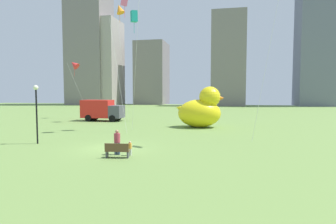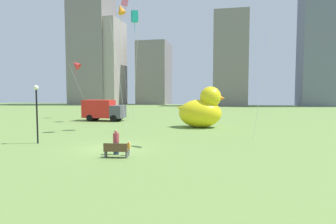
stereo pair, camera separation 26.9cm
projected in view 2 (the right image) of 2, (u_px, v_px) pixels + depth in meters
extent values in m
plane|color=olive|center=(113.00, 148.00, 20.26)|extent=(140.00, 140.00, 0.00)
cube|color=brown|center=(116.00, 151.00, 17.37)|extent=(1.50, 0.62, 0.06)
cube|color=brown|center=(115.00, 147.00, 17.15)|extent=(1.45, 0.23, 0.45)
cube|color=#47474C|center=(106.00, 154.00, 17.44)|extent=(0.12, 0.38, 0.39)
cube|color=#47474C|center=(127.00, 155.00, 17.32)|extent=(0.12, 0.38, 0.39)
cylinder|color=#38476B|center=(115.00, 148.00, 18.24)|extent=(0.18, 0.18, 0.78)
cylinder|color=#38476B|center=(118.00, 148.00, 18.19)|extent=(0.18, 0.18, 0.78)
cylinder|color=#B23F4C|center=(116.00, 138.00, 18.17)|extent=(0.39, 0.39, 0.58)
sphere|color=#A87C5B|center=(116.00, 131.00, 18.14)|extent=(0.23, 0.23, 0.23)
cylinder|color=silver|center=(128.00, 152.00, 17.98)|extent=(0.10, 0.10, 0.44)
cylinder|color=silver|center=(130.00, 152.00, 17.95)|extent=(0.10, 0.10, 0.44)
cylinder|color=gold|center=(129.00, 146.00, 17.94)|extent=(0.22, 0.22, 0.33)
sphere|color=#D8AD8C|center=(129.00, 142.00, 17.92)|extent=(0.13, 0.13, 0.13)
ellipsoid|color=yellow|center=(200.00, 113.00, 32.03)|extent=(4.78, 3.54, 3.12)
sphere|color=yellow|center=(211.00, 97.00, 31.66)|extent=(2.33, 2.33, 2.33)
cone|color=orange|center=(220.00, 98.00, 31.44)|extent=(1.05, 1.05, 1.05)
cone|color=yellow|center=(182.00, 109.00, 32.43)|extent=(1.43, 1.25, 1.50)
cylinder|color=black|center=(37.00, 117.00, 21.97)|extent=(0.12, 0.12, 4.15)
sphere|color=#EAEACC|center=(36.00, 88.00, 21.81)|extent=(0.37, 0.37, 0.37)
cube|color=red|center=(99.00, 109.00, 39.33)|extent=(4.02, 2.30, 2.40)
cube|color=#4C4C56|center=(118.00, 112.00, 38.77)|extent=(1.57, 2.30, 1.68)
cylinder|color=black|center=(117.00, 118.00, 38.87)|extent=(0.90, 2.40, 0.90)
cylinder|color=black|center=(93.00, 117.00, 39.60)|extent=(0.90, 2.40, 0.90)
cube|color=gray|center=(92.00, 37.00, 88.49)|extent=(11.64, 11.04, 41.99)
cube|color=#9E938C|center=(111.00, 63.00, 88.30)|extent=(6.29, 10.90, 25.69)
cube|color=gray|center=(154.00, 74.00, 92.23)|extent=(9.34, 11.02, 19.59)
cube|color=gray|center=(231.00, 59.00, 80.23)|extent=(9.42, 6.37, 26.26)
cube|color=slate|center=(320.00, 31.00, 78.92)|extent=(10.23, 9.51, 41.31)
cylinder|color=silver|center=(124.00, 66.00, 37.22)|extent=(1.18, 1.04, 14.74)
cone|color=orange|center=(121.00, 9.00, 37.37)|extent=(1.47, 1.21, 1.39)
cylinder|color=orange|center=(121.00, 16.00, 37.43)|extent=(0.04, 0.04, 1.60)
cylinder|color=silver|center=(118.00, 73.00, 28.49)|extent=(2.77, 2.60, 11.63)
cube|color=teal|center=(135.00, 16.00, 29.14)|extent=(0.84, 0.90, 1.15)
cylinder|color=teal|center=(135.00, 25.00, 29.21)|extent=(0.04, 0.04, 1.60)
cylinder|color=silver|center=(136.00, 67.00, 28.62)|extent=(1.41, 1.67, 12.83)
cube|color=pink|center=(125.00, 0.00, 27.66)|extent=(1.05, 0.97, 1.30)
cylinder|color=pink|center=(125.00, 10.00, 27.73)|extent=(0.04, 0.04, 1.60)
cylinder|color=silver|center=(81.00, 91.00, 42.15)|extent=(2.16, 2.57, 8.08)
cone|color=red|center=(76.00, 64.00, 43.17)|extent=(1.57, 1.13, 1.55)
cylinder|color=red|center=(76.00, 71.00, 43.24)|extent=(0.04, 0.04, 1.60)
cylinder|color=silver|center=(272.00, 32.00, 22.07)|extent=(2.72, 0.10, 17.11)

